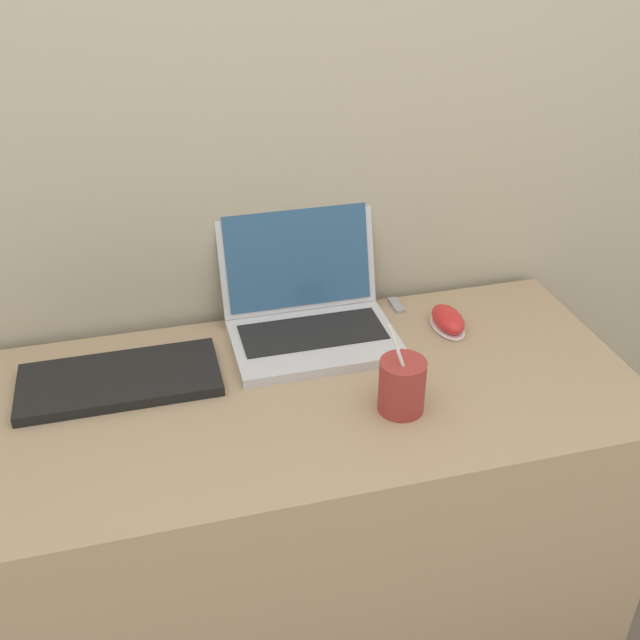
% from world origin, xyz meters
% --- Properties ---
extents(wall_back, '(7.00, 0.04, 2.50)m').
position_xyz_m(wall_back, '(0.00, 0.60, 1.25)').
color(wall_back, '#BCB299').
rests_on(wall_back, ground_plane).
extents(desk, '(1.25, 0.56, 0.73)m').
position_xyz_m(desk, '(0.00, 0.28, 0.37)').
color(desk, tan).
rests_on(desk, ground_plane).
extents(laptop, '(0.33, 0.29, 0.24)m').
position_xyz_m(laptop, '(0.06, 0.47, 0.78)').
color(laptop, silver).
rests_on(laptop, desk).
extents(drink_cup, '(0.08, 0.08, 0.18)m').
position_xyz_m(drink_cup, '(0.16, 0.18, 0.78)').
color(drink_cup, '#9E332D').
rests_on(drink_cup, desk).
extents(computer_mouse, '(0.06, 0.11, 0.04)m').
position_xyz_m(computer_mouse, '(0.34, 0.41, 0.75)').
color(computer_mouse, white).
rests_on(computer_mouse, desk).
extents(external_keyboard, '(0.37, 0.17, 0.02)m').
position_xyz_m(external_keyboard, '(-0.32, 0.38, 0.74)').
color(external_keyboard, black).
rests_on(external_keyboard, desk).
extents(usb_stick, '(0.02, 0.06, 0.01)m').
position_xyz_m(usb_stick, '(0.27, 0.52, 0.73)').
color(usb_stick, '#99999E').
rests_on(usb_stick, desk).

